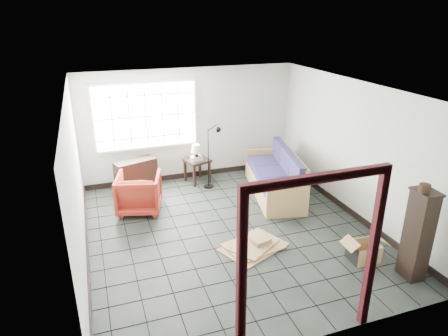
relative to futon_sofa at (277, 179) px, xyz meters
name	(u,v)px	position (x,y,z in m)	size (l,w,h in m)	color
ground	(230,231)	(-1.52, -1.19, -0.36)	(5.50, 5.50, 0.00)	black
room_shell	(230,144)	(-1.52, -1.16, 1.32)	(5.02, 5.52, 2.61)	#B5B8B1
window_panel	(146,116)	(-2.52, 1.51, 1.24)	(2.32, 0.08, 1.52)	silver
doorway_trim	(313,242)	(-1.52, -3.89, 1.02)	(1.80, 0.08, 2.20)	#330B0F
futon_sofa	(277,179)	(0.00, 0.00, 0.00)	(1.28, 2.35, 0.99)	olive
armchair	(139,191)	(-2.95, 0.19, 0.07)	(0.84, 0.78, 0.86)	maroon
side_table	(197,163)	(-1.47, 1.21, 0.11)	(0.64, 0.64, 0.57)	black
table_lamp	(196,149)	(-1.50, 1.14, 0.47)	(0.26, 0.26, 0.38)	black
projector	(196,158)	(-1.49, 1.17, 0.25)	(0.26, 0.21, 0.09)	silver
floor_lamp	(213,154)	(-1.20, 0.81, 0.43)	(0.44, 0.27, 1.47)	black
console_shelf	(136,175)	(-2.87, 1.21, 0.00)	(0.98, 0.63, 0.71)	black
tall_shelf	(418,234)	(0.63, -3.32, 0.37)	(0.32, 0.40, 1.43)	black
pot	(425,188)	(0.55, -3.34, 1.13)	(0.18, 0.18, 0.12)	black
open_box	(364,252)	(0.22, -2.73, -0.21)	(0.74, 0.39, 0.41)	olive
cardboard_pile	(254,245)	(-1.31, -1.82, -0.32)	(1.26, 1.11, 0.15)	olive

